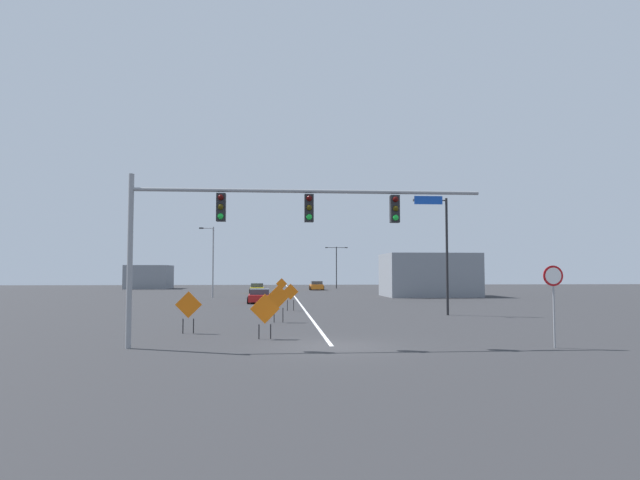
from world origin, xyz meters
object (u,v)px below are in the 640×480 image
at_px(construction_sign_right_lane, 282,284).
at_px(construction_sign_right_shoulder, 265,311).
at_px(traffic_signal_assembly, 264,217).
at_px(street_lamp_near_right, 336,263).
at_px(street_lamp_mid_right, 212,259).
at_px(stop_sign, 553,290).
at_px(construction_sign_left_lane, 188,307).
at_px(car_red_near, 259,296).
at_px(construction_sign_left_shoulder, 279,298).
at_px(car_orange_mid, 316,286).
at_px(street_lamp_far_left, 444,249).
at_px(construction_sign_median_far, 291,293).
at_px(car_yellow_approaching, 257,289).

height_order(construction_sign_right_lane, construction_sign_right_shoulder, construction_sign_right_lane).
xyz_separation_m(traffic_signal_assembly, street_lamp_near_right, (10.61, 71.77, -0.55)).
bearing_deg(construction_sign_right_lane, street_lamp_mid_right, -132.97).
relative_size(stop_sign, construction_sign_left_lane, 1.59).
distance_m(stop_sign, street_lamp_near_right, 72.86).
bearing_deg(street_lamp_near_right, car_red_near, -105.38).
relative_size(construction_sign_left_shoulder, construction_sign_left_lane, 1.09).
bearing_deg(car_orange_mid, street_lamp_far_left, -84.77).
bearing_deg(street_lamp_mid_right, construction_sign_left_lane, -85.05).
distance_m(traffic_signal_assembly, construction_sign_left_lane, 6.96).
bearing_deg(construction_sign_right_shoulder, construction_sign_median_far, 84.87).
bearing_deg(traffic_signal_assembly, construction_sign_left_shoulder, 86.49).
bearing_deg(stop_sign, car_red_near, 111.00).
distance_m(construction_sign_left_shoulder, car_orange_mid, 55.04).
height_order(street_lamp_far_left, car_red_near, street_lamp_far_left).
bearing_deg(street_lamp_near_right, construction_sign_right_lane, -111.84).
distance_m(street_lamp_far_left, construction_sign_left_shoulder, 11.89).
xyz_separation_m(street_lamp_far_left, construction_sign_right_lane, (-10.19, 33.92, -3.00)).
bearing_deg(street_lamp_mid_right, traffic_signal_assembly, -80.72).
bearing_deg(car_red_near, car_yellow_approaching, 92.52).
relative_size(street_lamp_near_right, construction_sign_right_lane, 3.49).
xyz_separation_m(construction_sign_left_lane, construction_sign_right_shoulder, (3.50, -2.34, -0.03)).
relative_size(construction_sign_median_far, car_orange_mid, 0.43).
bearing_deg(construction_sign_left_lane, construction_sign_right_lane, 83.92).
height_order(street_lamp_near_right, street_lamp_mid_right, street_lamp_mid_right).
height_order(construction_sign_right_lane, car_orange_mid, construction_sign_right_lane).
bearing_deg(street_lamp_far_left, construction_sign_right_lane, 106.73).
bearing_deg(construction_sign_right_lane, street_lamp_near_right, 68.16).
xyz_separation_m(construction_sign_left_shoulder, construction_sign_median_far, (0.89, 9.13, -0.09)).
bearing_deg(traffic_signal_assembly, construction_sign_right_lane, 88.66).
bearing_deg(construction_sign_left_lane, stop_sign, -22.48).
bearing_deg(street_lamp_mid_right, stop_sign, -67.24).
xyz_separation_m(street_lamp_far_left, car_red_near, (-12.36, 15.23, -3.63)).
bearing_deg(construction_sign_right_shoulder, street_lamp_far_left, 46.05).
xyz_separation_m(street_lamp_far_left, street_lamp_mid_right, (-17.84, 25.71, 0.00)).
relative_size(car_red_near, car_yellow_approaching, 1.01).
bearing_deg(construction_sign_median_far, car_red_near, 103.80).
relative_size(street_lamp_mid_right, construction_sign_left_lane, 4.06).
height_order(construction_sign_right_shoulder, car_orange_mid, construction_sign_right_shoulder).
height_order(construction_sign_left_shoulder, construction_sign_right_shoulder, construction_sign_left_shoulder).
bearing_deg(traffic_signal_assembly, street_lamp_near_right, 81.59).
bearing_deg(construction_sign_left_lane, car_orange_mid, 80.34).
xyz_separation_m(street_lamp_mid_right, car_red_near, (5.48, -10.48, -3.63)).
xyz_separation_m(construction_sign_median_far, car_red_near, (-2.54, 10.36, -0.63)).
bearing_deg(construction_sign_right_shoulder, construction_sign_left_shoulder, 85.43).
height_order(traffic_signal_assembly, street_lamp_far_left, street_lamp_far_left).
relative_size(construction_sign_median_far, construction_sign_left_lane, 1.02).
bearing_deg(traffic_signal_assembly, car_orange_mid, 84.08).
distance_m(construction_sign_left_lane, car_orange_mid, 60.71).
distance_m(stop_sign, car_yellow_approaching, 54.36).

